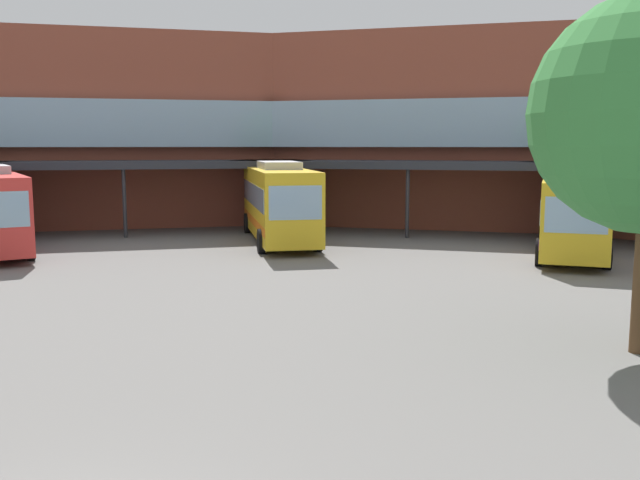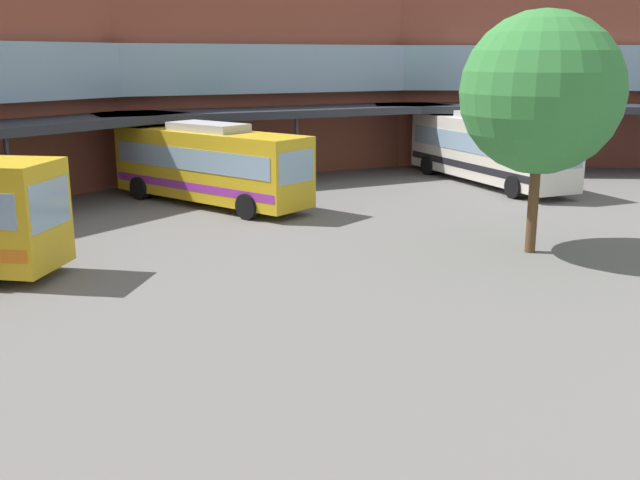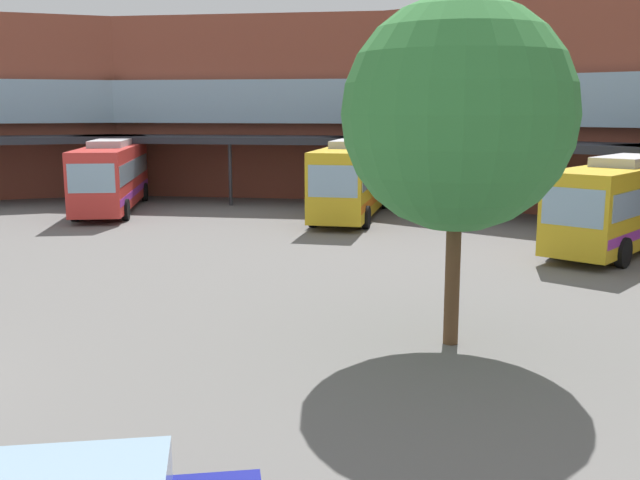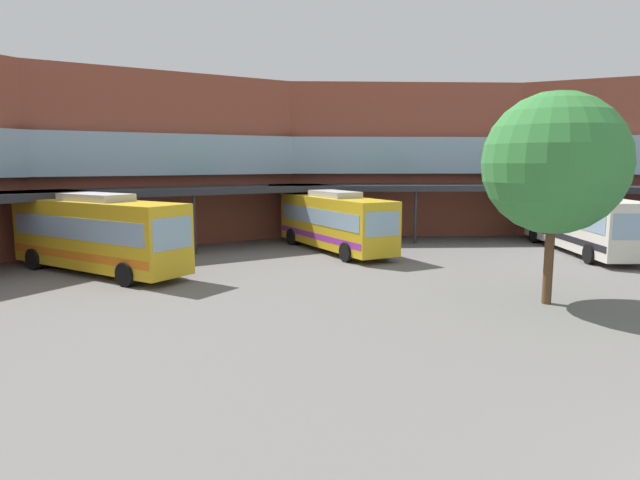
% 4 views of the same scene
% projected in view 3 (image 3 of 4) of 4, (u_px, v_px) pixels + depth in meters
% --- Properties ---
extents(station_building, '(79.21, 47.38, 11.25)m').
position_uv_depth(station_building, '(385.00, 107.00, 28.82)').
color(station_building, brown).
rests_on(station_building, ground).
extents(bus_1, '(9.87, 10.02, 3.90)m').
position_uv_depth(bus_1, '(112.00, 175.00, 40.40)').
color(bus_1, red).
rests_on(bus_1, ground).
extents(bus_2, '(7.01, 10.77, 4.00)m').
position_uv_depth(bus_2, '(352.00, 178.00, 37.92)').
color(bus_2, gold).
rests_on(bus_2, ground).
extents(bus_4, '(3.32, 10.65, 3.75)m').
position_uv_depth(bus_4, '(625.00, 202.00, 29.28)').
color(bus_4, gold).
rests_on(bus_4, ground).
extents(plaza_tree, '(5.42, 5.42, 8.20)m').
position_uv_depth(plaza_tree, '(458.00, 115.00, 16.83)').
color(plaza_tree, brown).
rests_on(plaza_tree, ground).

